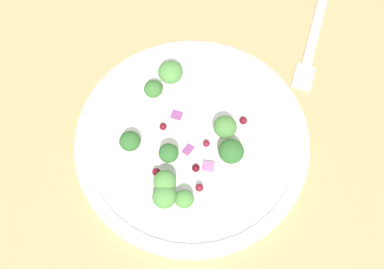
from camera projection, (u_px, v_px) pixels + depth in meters
ground_plane at (168, 139)px, 63.40cm from camera, size 180.00×180.00×2.00cm
plate at (192, 141)px, 61.30cm from camera, size 27.87×27.87×1.70cm
dressing_pool at (192, 139)px, 60.90cm from camera, size 16.17×16.17×0.20cm
broccoli_floret_0 at (170, 72)px, 61.84cm from camera, size 2.99×2.99×3.03cm
broccoli_floret_1 at (153, 89)px, 62.12cm from camera, size 2.28×2.28×2.31cm
broccoli_floret_2 at (169, 153)px, 57.95cm from camera, size 2.29×2.29×2.32cm
broccoli_floret_3 at (231, 152)px, 58.11cm from camera, size 2.92×2.92×2.96cm
broccoli_floret_4 at (225, 127)px, 59.32cm from camera, size 2.72×2.72×2.75cm
broccoli_floret_5 at (164, 197)px, 56.19cm from camera, size 2.70×2.70×2.74cm
broccoli_floret_6 at (184, 199)px, 56.31cm from camera, size 2.12×2.12×2.14cm
broccoli_floret_7 at (130, 141)px, 59.24cm from camera, size 2.46×2.46×2.49cm
broccoli_floret_8 at (165, 182)px, 56.74cm from camera, size 2.58×2.58×2.61cm
cranberry_0 at (243, 121)px, 61.24cm from camera, size 0.93×0.93×0.93cm
cranberry_1 at (196, 168)px, 59.05cm from camera, size 0.92×0.92×0.92cm
cranberry_2 at (156, 172)px, 58.42cm from camera, size 0.97×0.97×0.97cm
cranberry_3 at (199, 188)px, 57.51cm from camera, size 0.92×0.92×0.92cm
cranberry_4 at (206, 143)px, 60.22cm from camera, size 0.85×0.85×0.85cm
cranberry_5 at (164, 125)px, 61.04cm from camera, size 0.88×0.88×0.88cm
onion_bit_0 at (189, 149)px, 60.26cm from camera, size 1.43×1.09×0.30cm
onion_bit_1 at (210, 165)px, 59.12cm from camera, size 1.66×1.73×0.42cm
onion_bit_2 at (125, 141)px, 60.33cm from camera, size 1.49×1.49×0.55cm
onion_bit_3 at (177, 115)px, 62.04cm from camera, size 1.58×1.68×0.34cm
onion_bit_4 at (227, 125)px, 61.16cm from camera, size 1.29×1.24×0.51cm
fork at (313, 37)px, 67.92cm from camera, size 17.49×9.81×0.50cm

